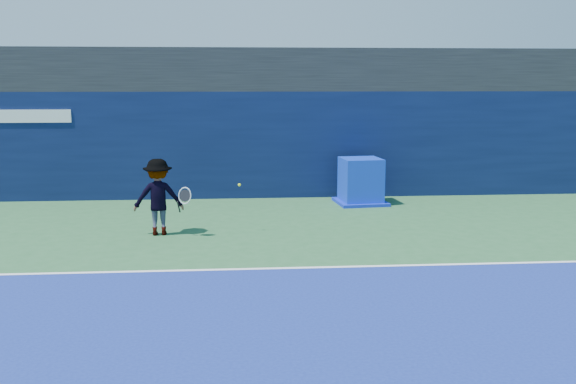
% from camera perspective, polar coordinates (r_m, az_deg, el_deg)
% --- Properties ---
extents(ground, '(80.00, 80.00, 0.00)m').
position_cam_1_polar(ground, '(8.60, -2.66, -12.62)').
color(ground, '#295B33').
rests_on(ground, ground).
extents(baseline, '(24.00, 0.10, 0.01)m').
position_cam_1_polar(baseline, '(11.43, -3.15, -6.84)').
color(baseline, white).
rests_on(baseline, ground).
extents(stadium_band, '(36.00, 3.00, 1.20)m').
position_cam_1_polar(stadium_band, '(19.45, -3.87, 10.73)').
color(stadium_band, black).
rests_on(stadium_band, back_wall_assembly).
extents(back_wall_assembly, '(36.00, 1.03, 3.00)m').
position_cam_1_polar(back_wall_assembly, '(18.53, -3.77, 4.28)').
color(back_wall_assembly, '#0A1439').
rests_on(back_wall_assembly, ground).
extents(equipment_cart, '(1.42, 1.42, 1.24)m').
position_cam_1_polar(equipment_cart, '(17.48, 6.48, 0.81)').
color(equipment_cart, '#0D2DBF').
rests_on(equipment_cart, ground).
extents(tennis_player, '(1.30, 0.73, 1.65)m').
position_cam_1_polar(tennis_player, '(14.06, -11.44, -0.44)').
color(tennis_player, white).
rests_on(tennis_player, ground).
extents(tennis_ball, '(0.07, 0.07, 0.07)m').
position_cam_1_polar(tennis_ball, '(13.98, -4.35, 0.64)').
color(tennis_ball, '#D0E619').
rests_on(tennis_ball, ground).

